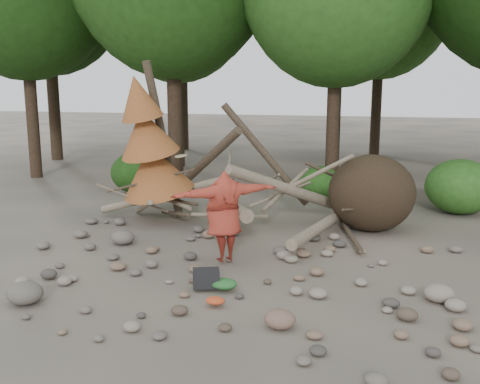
# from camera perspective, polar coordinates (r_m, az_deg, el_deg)

# --- Properties ---
(ground) EXTENTS (120.00, 120.00, 0.00)m
(ground) POSITION_cam_1_polar(r_m,az_deg,el_deg) (10.61, -1.90, -8.98)
(ground) COLOR #514C44
(ground) RESTS_ON ground
(deadfall_pile) EXTENTS (8.55, 5.24, 3.30)m
(deadfall_pile) POSITION_cam_1_polar(r_m,az_deg,el_deg) (14.00, 11.46, -0.19)
(deadfall_pile) COLOR #332619
(deadfall_pile) RESTS_ON ground
(dead_conifer) EXTENTS (2.06, 2.16, 4.35)m
(dead_conifer) POSITION_cam_1_polar(r_m,az_deg,el_deg) (14.35, -9.62, 4.84)
(dead_conifer) COLOR #4C3F30
(dead_conifer) RESTS_ON ground
(bush_left) EXTENTS (1.80, 1.80, 1.44)m
(bush_left) POSITION_cam_1_polar(r_m,az_deg,el_deg) (18.99, -10.94, 2.07)
(bush_left) COLOR #1D4512
(bush_left) RESTS_ON ground
(bush_mid) EXTENTS (1.40, 1.40, 1.12)m
(bush_mid) POSITION_cam_1_polar(r_m,az_deg,el_deg) (17.69, 8.50, 0.96)
(bush_mid) COLOR #265819
(bush_mid) RESTS_ON ground
(bush_right) EXTENTS (2.00, 2.00, 1.60)m
(bush_right) POSITION_cam_1_polar(r_m,az_deg,el_deg) (16.81, 22.45, 0.53)
(bush_right) COLOR #306820
(bush_right) RESTS_ON ground
(frisbee_thrower) EXTENTS (2.16, 2.05, 2.25)m
(frisbee_thrower) POSITION_cam_1_polar(r_m,az_deg,el_deg) (11.04, -1.74, -2.57)
(frisbee_thrower) COLOR maroon
(frisbee_thrower) RESTS_ON ground
(backpack) EXTENTS (0.57, 0.48, 0.32)m
(backpack) POSITION_cam_1_polar(r_m,az_deg,el_deg) (9.91, -3.63, -9.48)
(backpack) COLOR black
(backpack) RESTS_ON ground
(cloth_green) EXTENTS (0.48, 0.40, 0.18)m
(cloth_green) POSITION_cam_1_polar(r_m,az_deg,el_deg) (9.86, -1.73, -10.02)
(cloth_green) COLOR #28662B
(cloth_green) RESTS_ON ground
(cloth_orange) EXTENTS (0.33, 0.27, 0.12)m
(cloth_orange) POSITION_cam_1_polar(r_m,az_deg,el_deg) (9.22, -2.66, -11.78)
(cloth_orange) COLOR #BC4420
(cloth_orange) RESTS_ON ground
(boulder_front_left) EXTENTS (0.64, 0.58, 0.38)m
(boulder_front_left) POSITION_cam_1_polar(r_m,az_deg,el_deg) (9.99, -21.98, -9.96)
(boulder_front_left) COLOR #645E53
(boulder_front_left) RESTS_ON ground
(boulder_front_right) EXTENTS (0.49, 0.44, 0.29)m
(boulder_front_right) POSITION_cam_1_polar(r_m,az_deg,el_deg) (8.46, 4.27, -13.36)
(boulder_front_right) COLOR #7E604F
(boulder_front_right) RESTS_ON ground
(boulder_mid_right) EXTENTS (0.52, 0.47, 0.31)m
(boulder_mid_right) POSITION_cam_1_polar(r_m,az_deg,el_deg) (9.99, 20.45, -10.08)
(boulder_mid_right) COLOR gray
(boulder_mid_right) RESTS_ON ground
(boulder_mid_left) EXTENTS (0.57, 0.51, 0.34)m
(boulder_mid_left) POSITION_cam_1_polar(r_m,az_deg,el_deg) (12.92, -12.40, -4.75)
(boulder_mid_left) COLOR #665E56
(boulder_mid_left) RESTS_ON ground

